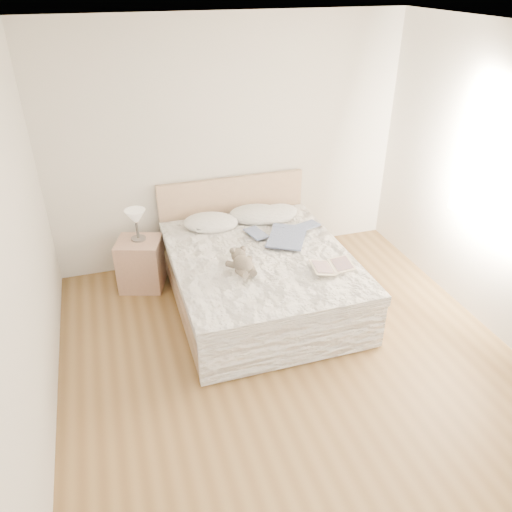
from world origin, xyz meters
name	(u,v)px	position (x,y,z in m)	size (l,w,h in m)	color
floor	(300,375)	(0.00, 0.00, 0.00)	(4.00, 4.50, 0.00)	brown
ceiling	(320,37)	(0.00, 0.00, 2.70)	(4.00, 4.50, 0.00)	white
wall_back	(229,146)	(0.00, 2.25, 1.35)	(4.00, 0.02, 2.70)	silver
wall_left	(13,283)	(-2.00, 0.00, 1.35)	(0.02, 4.50, 2.70)	silver
window	(505,180)	(1.99, 0.30, 1.45)	(0.02, 1.30, 1.10)	white
bed	(258,275)	(0.00, 1.19, 0.31)	(1.72, 2.14, 1.00)	tan
nightstand	(141,264)	(-1.13, 1.82, 0.28)	(0.45, 0.40, 0.56)	tan
table_lamp	(136,219)	(-1.12, 1.86, 0.80)	(0.25, 0.25, 0.34)	#4D4742
pillow_left	(211,222)	(-0.33, 1.86, 0.64)	(0.60, 0.42, 0.18)	white
pillow_middle	(257,214)	(0.21, 1.91, 0.64)	(0.62, 0.43, 0.19)	silver
pillow_right	(276,214)	(0.42, 1.85, 0.64)	(0.55, 0.39, 0.17)	silver
blouse	(287,236)	(0.36, 1.32, 0.63)	(0.57, 0.61, 0.02)	#455277
photo_book	(207,227)	(-0.39, 1.79, 0.63)	(0.33, 0.23, 0.03)	silver
childrens_book	(332,267)	(0.55, 0.63, 0.63)	(0.41, 0.27, 0.03)	#FFF0CE
teddy_bear	(243,270)	(-0.27, 0.79, 0.65)	(0.23, 0.33, 0.17)	#675C4E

